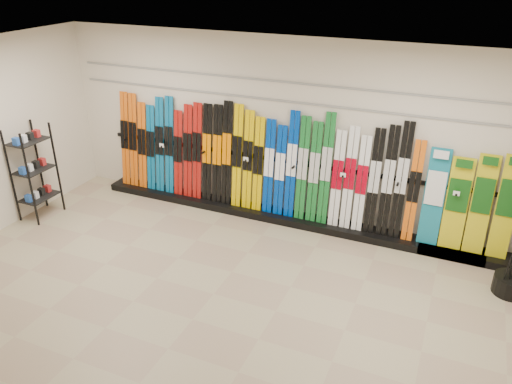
% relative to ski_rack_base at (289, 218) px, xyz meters
% --- Properties ---
extents(floor, '(8.00, 8.00, 0.00)m').
position_rel_ski_rack_base_xyz_m(floor, '(-0.22, -2.28, -0.06)').
color(floor, tan).
rests_on(floor, ground).
extents(back_wall, '(8.00, 0.00, 8.00)m').
position_rel_ski_rack_base_xyz_m(back_wall, '(-0.22, 0.22, 1.44)').
color(back_wall, beige).
rests_on(back_wall, floor).
extents(ceiling, '(8.00, 8.00, 0.00)m').
position_rel_ski_rack_base_xyz_m(ceiling, '(-0.22, -2.28, 2.94)').
color(ceiling, silver).
rests_on(ceiling, back_wall).
extents(ski_rack_base, '(8.00, 0.40, 0.12)m').
position_rel_ski_rack_base_xyz_m(ski_rack_base, '(0.00, 0.00, 0.00)').
color(ski_rack_base, black).
rests_on(ski_rack_base, floor).
extents(skis, '(5.37, 0.24, 1.81)m').
position_rel_ski_rack_base_xyz_m(skis, '(-0.68, 0.05, 0.90)').
color(skis, '#DB5C0F').
rests_on(skis, ski_rack_base).
extents(snowboards, '(1.25, 0.23, 1.51)m').
position_rel_ski_rack_base_xyz_m(snowboards, '(2.70, 0.07, 0.79)').
color(snowboards, '#14728C').
rests_on(snowboards, ski_rack_base).
extents(accessory_rack, '(0.40, 0.60, 1.60)m').
position_rel_ski_rack_base_xyz_m(accessory_rack, '(-3.97, -1.48, 0.74)').
color(accessory_rack, black).
rests_on(accessory_rack, floor).
extents(pole_bin, '(0.45, 0.45, 0.25)m').
position_rel_ski_rack_base_xyz_m(pole_bin, '(3.38, -0.68, 0.07)').
color(pole_bin, black).
rests_on(pole_bin, floor).
extents(slatwall_rail_0, '(7.60, 0.02, 0.03)m').
position_rel_ski_rack_base_xyz_m(slatwall_rail_0, '(-0.22, 0.20, 1.94)').
color(slatwall_rail_0, gray).
rests_on(slatwall_rail_0, back_wall).
extents(slatwall_rail_1, '(7.60, 0.02, 0.03)m').
position_rel_ski_rack_base_xyz_m(slatwall_rail_1, '(-0.22, 0.20, 2.24)').
color(slatwall_rail_1, gray).
rests_on(slatwall_rail_1, back_wall).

